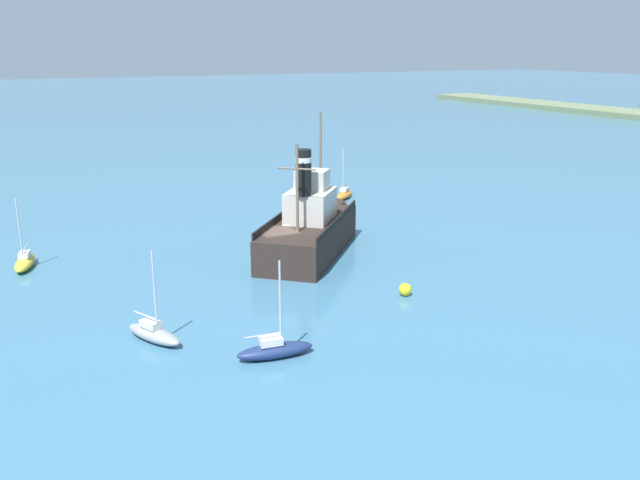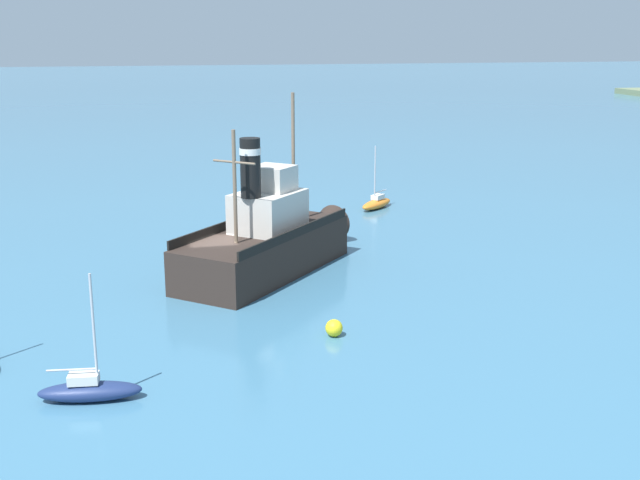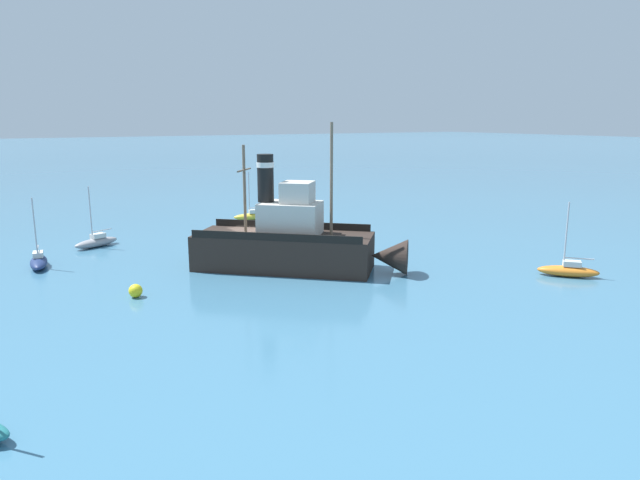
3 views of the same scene
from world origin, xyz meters
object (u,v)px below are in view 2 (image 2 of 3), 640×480
sailboat_navy (90,390)px  sailboat_orange (377,203)px  old_tugboat (270,240)px  mooring_buoy (334,328)px

sailboat_navy → sailboat_orange: 35.86m
old_tugboat → sailboat_orange: 18.27m
sailboat_orange → mooring_buoy: size_ratio=6.23×
sailboat_navy → mooring_buoy: bearing=112.1°
old_tugboat → sailboat_orange: old_tugboat is taller
old_tugboat → mooring_buoy: size_ratio=16.50×
sailboat_navy → mooring_buoy: (-4.21, 10.39, -0.03)m
old_tugboat → sailboat_navy: 17.72m
sailboat_navy → mooring_buoy: size_ratio=6.23×
sailboat_navy → sailboat_orange: bearing=145.8°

